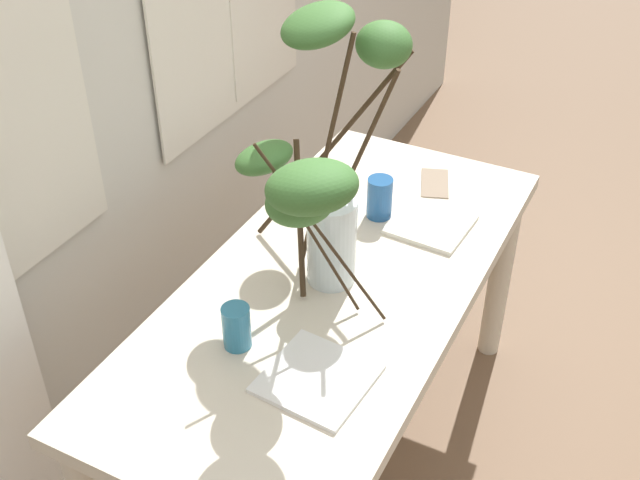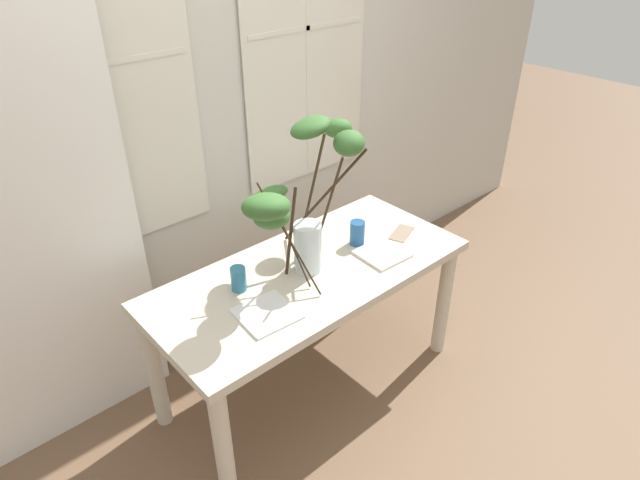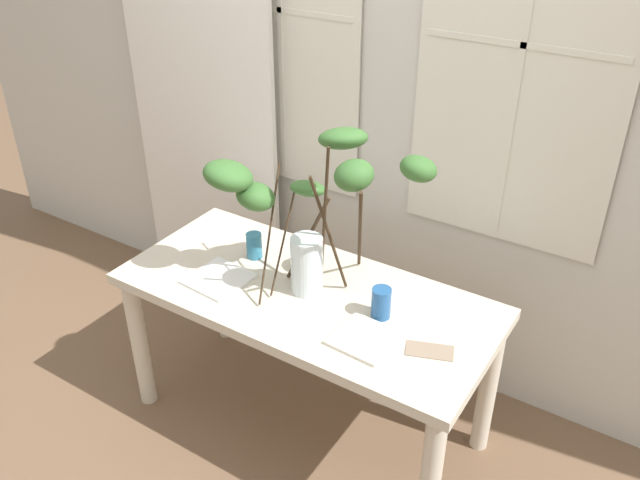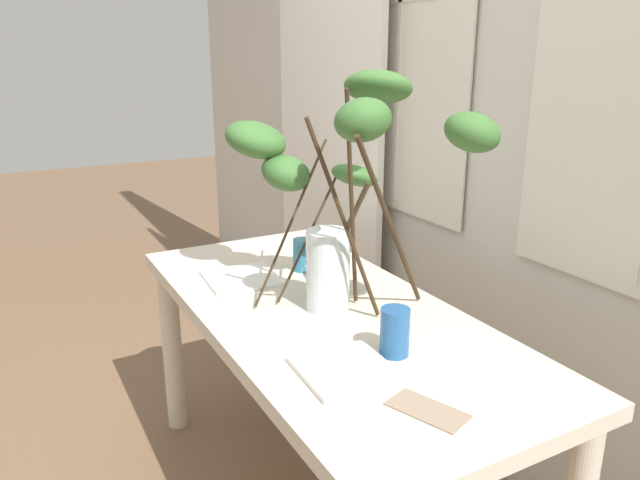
% 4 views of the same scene
% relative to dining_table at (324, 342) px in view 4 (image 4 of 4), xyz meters
% --- Properties ---
extents(back_wall_with_windows, '(5.67, 0.14, 2.80)m').
position_rel_dining_table_xyz_m(back_wall_with_windows, '(0.00, 0.71, 0.79)').
color(back_wall_with_windows, beige).
rests_on(back_wall_with_windows, ground).
extents(curtain_sheer_side, '(0.90, 0.03, 2.58)m').
position_rel_dining_table_xyz_m(curtain_sheer_side, '(-1.00, 0.57, 0.67)').
color(curtain_sheer_side, white).
rests_on(curtain_sheer_side, ground).
extents(dining_table, '(1.55, 0.70, 0.73)m').
position_rel_dining_table_xyz_m(dining_table, '(0.00, 0.00, 0.00)').
color(dining_table, beige).
rests_on(dining_table, ground).
extents(vase_with_branches, '(0.88, 0.52, 0.71)m').
position_rel_dining_table_xyz_m(vase_with_branches, '(-0.02, 0.02, 0.51)').
color(vase_with_branches, silver).
rests_on(vase_with_branches, dining_table).
extents(drinking_glass_blue_left, '(0.07, 0.07, 0.11)m').
position_rel_dining_table_xyz_m(drinking_glass_blue_left, '(-0.33, 0.10, 0.17)').
color(drinking_glass_blue_left, teal).
rests_on(drinking_glass_blue_left, dining_table).
extents(drinking_glass_blue_right, '(0.08, 0.08, 0.13)m').
position_rel_dining_table_xyz_m(drinking_glass_blue_right, '(0.33, 0.02, 0.17)').
color(drinking_glass_blue_right, '#235693').
rests_on(drinking_glass_blue_right, dining_table).
extents(plate_square_left, '(0.25, 0.25, 0.01)m').
position_rel_dining_table_xyz_m(plate_square_left, '(-0.35, -0.13, 0.12)').
color(plate_square_left, white).
rests_on(plate_square_left, dining_table).
extents(plate_square_right, '(0.23, 0.23, 0.01)m').
position_rel_dining_table_xyz_m(plate_square_right, '(0.35, -0.14, 0.12)').
color(plate_square_right, silver).
rests_on(plate_square_right, dining_table).
extents(napkin_folded, '(0.19, 0.14, 0.00)m').
position_rel_dining_table_xyz_m(napkin_folded, '(0.58, -0.07, 0.11)').
color(napkin_folded, gray).
rests_on(napkin_folded, dining_table).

